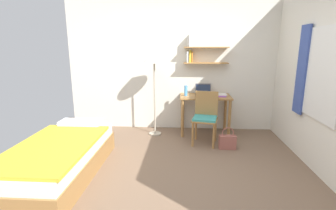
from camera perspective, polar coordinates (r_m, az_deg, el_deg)
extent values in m
plane|color=brown|center=(3.57, 0.38, -15.36)|extent=(5.28, 5.28, 0.00)
cube|color=silver|center=(5.17, 1.73, 8.74)|extent=(4.40, 0.05, 2.60)
cube|color=#9E703D|center=(5.04, 8.58, 9.44)|extent=(0.87, 0.22, 0.02)
cube|color=silver|center=(5.03, 4.47, 10.86)|extent=(0.03, 0.18, 0.21)
cube|color=gold|center=(5.06, 5.07, 11.00)|extent=(0.04, 0.13, 0.23)
cube|color=orange|center=(5.06, 5.51, 10.79)|extent=(0.02, 0.13, 0.20)
cube|color=#9E703D|center=(5.03, 8.70, 12.86)|extent=(0.87, 0.22, 0.02)
cube|color=silver|center=(5.04, 4.51, 14.18)|extent=(0.03, 0.14, 0.19)
cube|color=silver|center=(5.03, 4.96, 14.44)|extent=(0.04, 0.18, 0.24)
cube|color=silver|center=(3.87, 31.71, 5.97)|extent=(0.02, 0.87, 1.23)
cube|color=white|center=(3.87, 31.83, 5.96)|extent=(0.01, 0.81, 1.17)
cube|color=#384C93|center=(4.34, 28.12, 6.98)|extent=(0.03, 0.28, 1.33)
cube|color=#9E703D|center=(3.77, -23.31, -12.46)|extent=(0.94, 1.97, 0.28)
cube|color=silver|center=(3.69, -23.63, -9.37)|extent=(0.90, 1.91, 0.16)
cube|color=gold|center=(3.56, -24.64, -8.58)|extent=(0.96, 1.62, 0.04)
cube|color=white|center=(4.30, -19.18, -3.97)|extent=(0.66, 0.28, 0.10)
cube|color=#9E703D|center=(4.94, 8.51, 1.93)|extent=(0.98, 0.58, 0.03)
cylinder|color=#9E703D|center=(4.77, 3.30, -3.06)|extent=(0.06, 0.06, 0.73)
cylinder|color=#9E703D|center=(4.85, 13.78, -3.17)|extent=(0.06, 0.06, 0.73)
cylinder|color=#9E703D|center=(5.24, 3.35, -1.57)|extent=(0.06, 0.06, 0.73)
cylinder|color=#9E703D|center=(5.31, 12.90, -1.69)|extent=(0.06, 0.06, 0.73)
cube|color=#9E703D|center=(4.45, 8.37, -3.35)|extent=(0.50, 0.50, 0.03)
cube|color=teal|center=(4.45, 8.38, -2.98)|extent=(0.46, 0.46, 0.04)
cube|color=#9E703D|center=(4.57, 8.77, 0.46)|extent=(0.41, 0.12, 0.43)
cylinder|color=#9E703D|center=(4.38, 5.64, -6.70)|extent=(0.04, 0.04, 0.43)
cylinder|color=#9E703D|center=(4.34, 10.35, -7.05)|extent=(0.04, 0.04, 0.43)
cylinder|color=#9E703D|center=(4.71, 6.36, -5.28)|extent=(0.04, 0.04, 0.43)
cylinder|color=#9E703D|center=(4.67, 10.73, -5.59)|extent=(0.04, 0.04, 0.43)
cylinder|color=#B2A893|center=(5.02, -2.96, -6.49)|extent=(0.24, 0.24, 0.02)
cylinder|color=#B2A893|center=(4.83, -3.06, 1.39)|extent=(0.03, 0.03, 1.38)
cone|color=silver|center=(4.73, -3.18, 10.95)|extent=(0.42, 0.42, 0.22)
cube|color=#2D2D33|center=(4.98, 8.01, 2.29)|extent=(0.31, 0.23, 0.01)
cube|color=#2D2D33|center=(5.03, 7.99, 3.62)|extent=(0.30, 0.10, 0.20)
cube|color=black|center=(5.03, 8.00, 3.59)|extent=(0.27, 0.08, 0.17)
cylinder|color=#4C99DB|center=(4.87, 4.07, 3.28)|extent=(0.06, 0.06, 0.20)
cube|color=purple|center=(4.94, 12.15, 2.09)|extent=(0.15, 0.23, 0.02)
cube|color=silver|center=(4.95, 12.16, 2.36)|extent=(0.18, 0.20, 0.02)
cube|color=#99564C|center=(4.42, 13.37, -8.22)|extent=(0.28, 0.12, 0.23)
torus|color=#99564C|center=(4.36, 13.49, -6.18)|extent=(0.20, 0.02, 0.20)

